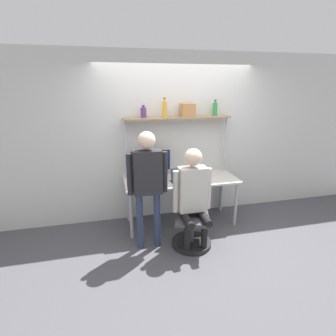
{
  "coord_description": "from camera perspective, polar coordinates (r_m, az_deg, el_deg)",
  "views": [
    {
      "loc": [
        -1.1,
        -3.38,
        2.19
      ],
      "look_at": [
        -0.32,
        -0.09,
        1.12
      ],
      "focal_mm": 28.0,
      "sensor_mm": 36.0,
      "label": 1
    }
  ],
  "objects": [
    {
      "name": "person_seated",
      "position": [
        3.54,
        5.48,
        -5.08
      ],
      "size": [
        0.54,
        0.48,
        1.41
      ],
      "color": "black",
      "rests_on": "ground_plane"
    },
    {
      "name": "person_standing",
      "position": [
        3.43,
        -4.49,
        -1.93
      ],
      "size": [
        0.54,
        0.22,
        1.64
      ],
      "color": "#2D3856",
      "rests_on": "ground_plane"
    },
    {
      "name": "cell_phone",
      "position": [
        4.12,
        6.14,
        -2.59
      ],
      "size": [
        0.07,
        0.15,
        0.01
      ],
      "color": "#264C8C",
      "rests_on": "desk"
    },
    {
      "name": "laptop",
      "position": [
        4.03,
        3.0,
        -2.22
      ],
      "size": [
        0.33,
        0.2,
        0.2
      ],
      "color": "#333338",
      "rests_on": "desk"
    },
    {
      "name": "monitor",
      "position": [
        4.18,
        -3.8,
        1.21
      ],
      "size": [
        0.63,
        0.21,
        0.44
      ],
      "color": "black",
      "rests_on": "desk"
    },
    {
      "name": "bottle_purple",
      "position": [
        4.04,
        -5.36,
        11.93
      ],
      "size": [
        0.09,
        0.09,
        0.19
      ],
      "color": "#593372",
      "rests_on": "shelf_unit"
    },
    {
      "name": "storage_box",
      "position": [
        4.19,
        4.3,
        12.48
      ],
      "size": [
        0.21,
        0.19,
        0.2
      ],
      "color": "#B27A47",
      "rests_on": "shelf_unit"
    },
    {
      "name": "office_chair",
      "position": [
        3.83,
        5.21,
        -12.54
      ],
      "size": [
        0.58,
        0.58,
        0.9
      ],
      "color": "black",
      "rests_on": "ground_plane"
    },
    {
      "name": "wall_back",
      "position": [
        4.37,
        1.56,
        6.53
      ],
      "size": [
        8.0,
        0.06,
        2.7
      ],
      "color": "silver",
      "rests_on": "ground_plane"
    },
    {
      "name": "bottle_amber",
      "position": [
        4.09,
        -0.75,
        12.72
      ],
      "size": [
        0.07,
        0.07,
        0.29
      ],
      "color": "gold",
      "rests_on": "shelf_unit"
    },
    {
      "name": "bottle_green",
      "position": [
        4.35,
        10.19,
        12.52
      ],
      "size": [
        0.07,
        0.07,
        0.25
      ],
      "color": "#2D8C3F",
      "rests_on": "shelf_unit"
    },
    {
      "name": "ground_plane",
      "position": [
        4.18,
        4.15,
        -14.05
      ],
      "size": [
        12.0,
        12.0,
        0.0
      ],
      "primitive_type": "plane",
      "color": "#4C4C51"
    },
    {
      "name": "desk",
      "position": [
        4.19,
        2.83,
        -3.37
      ],
      "size": [
        1.79,
        0.71,
        0.77
      ],
      "color": "beige",
      "rests_on": "ground_plane"
    },
    {
      "name": "shelf_unit",
      "position": [
        4.2,
        2.13,
        7.37
      ],
      "size": [
        1.7,
        0.24,
        1.71
      ],
      "color": "#997A56",
      "rests_on": "ground_plane"
    }
  ]
}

